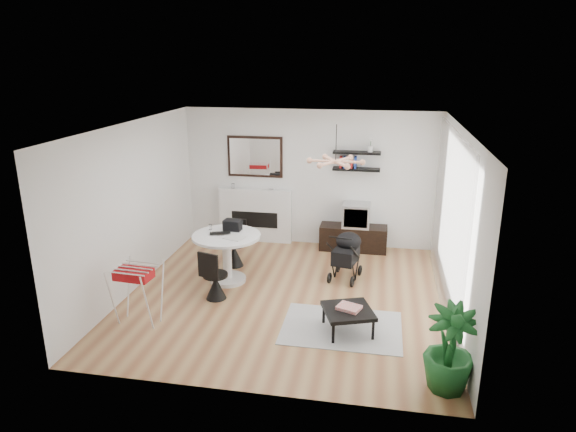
% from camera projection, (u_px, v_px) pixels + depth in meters
% --- Properties ---
extents(floor, '(5.00, 5.00, 0.00)m').
position_uv_depth(floor, '(286.00, 296.00, 8.20)').
color(floor, '#945C38').
rests_on(floor, ground).
extents(ceiling, '(5.00, 5.00, 0.00)m').
position_uv_depth(ceiling, '(286.00, 126.00, 7.39)').
color(ceiling, white).
rests_on(ceiling, wall_back).
extents(wall_back, '(5.00, 0.00, 5.00)m').
position_uv_depth(wall_back, '(310.00, 178.00, 10.14)').
color(wall_back, white).
rests_on(wall_back, floor).
extents(wall_left, '(0.00, 5.00, 5.00)m').
position_uv_depth(wall_left, '(133.00, 207.00, 8.23)').
color(wall_left, white).
rests_on(wall_left, floor).
extents(wall_right, '(0.00, 5.00, 5.00)m').
position_uv_depth(wall_right, '(457.00, 225.00, 7.37)').
color(wall_right, white).
rests_on(wall_right, floor).
extents(sheer_curtain, '(0.04, 3.60, 2.60)m').
position_uv_depth(sheer_curtain, '(448.00, 220.00, 7.57)').
color(sheer_curtain, white).
rests_on(sheer_curtain, wall_right).
extents(fireplace, '(1.50, 0.17, 2.16)m').
position_uv_depth(fireplace, '(255.00, 209.00, 10.46)').
color(fireplace, white).
rests_on(fireplace, floor).
extents(shelf_lower, '(0.90, 0.25, 0.04)m').
position_uv_depth(shelf_lower, '(356.00, 169.00, 9.79)').
color(shelf_lower, black).
rests_on(shelf_lower, wall_back).
extents(shelf_upper, '(0.90, 0.25, 0.04)m').
position_uv_depth(shelf_upper, '(357.00, 153.00, 9.69)').
color(shelf_upper, black).
rests_on(shelf_upper, wall_back).
extents(pendant_lamp, '(0.90, 0.90, 0.10)m').
position_uv_depth(pendant_lamp, '(336.00, 161.00, 7.72)').
color(pendant_lamp, tan).
rests_on(pendant_lamp, ceiling).
extents(tv_console, '(1.30, 0.46, 0.49)m').
position_uv_depth(tv_console, '(353.00, 238.00, 10.09)').
color(tv_console, black).
rests_on(tv_console, floor).
extents(crt_tv, '(0.52, 0.46, 0.46)m').
position_uv_depth(crt_tv, '(356.00, 215.00, 9.94)').
color(crt_tv, '#BDBCBF').
rests_on(crt_tv, tv_console).
extents(dining_table, '(1.14, 1.14, 0.83)m').
position_uv_depth(dining_table, '(227.00, 251.00, 8.58)').
color(dining_table, white).
rests_on(dining_table, floor).
extents(laptop, '(0.40, 0.32, 0.03)m').
position_uv_depth(laptop, '(220.00, 234.00, 8.48)').
color(laptop, black).
rests_on(laptop, dining_table).
extents(black_bag, '(0.31, 0.21, 0.18)m').
position_uv_depth(black_bag, '(232.00, 225.00, 8.70)').
color(black_bag, black).
rests_on(black_bag, dining_table).
extents(newspaper, '(0.39, 0.35, 0.01)m').
position_uv_depth(newspaper, '(235.00, 238.00, 8.35)').
color(newspaper, white).
rests_on(newspaper, dining_table).
extents(drinking_glass, '(0.06, 0.06, 0.09)m').
position_uv_depth(drinking_glass, '(210.00, 227.00, 8.74)').
color(drinking_glass, white).
rests_on(drinking_glass, dining_table).
extents(chair_far, '(0.40, 0.41, 0.85)m').
position_uv_depth(chair_far, '(235.00, 252.00, 9.33)').
color(chair_far, black).
rests_on(chair_far, floor).
extents(chair_near, '(0.42, 0.43, 0.82)m').
position_uv_depth(chair_near, '(215.00, 284.00, 8.03)').
color(chair_near, black).
rests_on(chair_near, floor).
extents(drying_rack, '(0.62, 0.59, 0.87)m').
position_uv_depth(drying_rack, '(137.00, 294.00, 7.25)').
color(drying_rack, white).
rests_on(drying_rack, floor).
extents(stroller, '(0.58, 0.77, 0.88)m').
position_uv_depth(stroller, '(346.00, 257.00, 8.77)').
color(stroller, black).
rests_on(stroller, floor).
extents(rug, '(1.67, 1.20, 0.01)m').
position_uv_depth(rug, '(342.00, 328.00, 7.23)').
color(rug, '#9F9F9F').
rests_on(rug, floor).
extents(coffee_table, '(0.82, 0.82, 0.33)m').
position_uv_depth(coffee_table, '(348.00, 312.00, 7.06)').
color(coffee_table, black).
rests_on(coffee_table, rug).
extents(magazines, '(0.37, 0.34, 0.04)m').
position_uv_depth(magazines, '(349.00, 308.00, 7.05)').
color(magazines, '#D33B34').
rests_on(magazines, coffee_table).
extents(potted_plant, '(0.63, 0.63, 1.03)m').
position_uv_depth(potted_plant, '(450.00, 349.00, 5.77)').
color(potted_plant, '#185420').
rests_on(potted_plant, floor).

